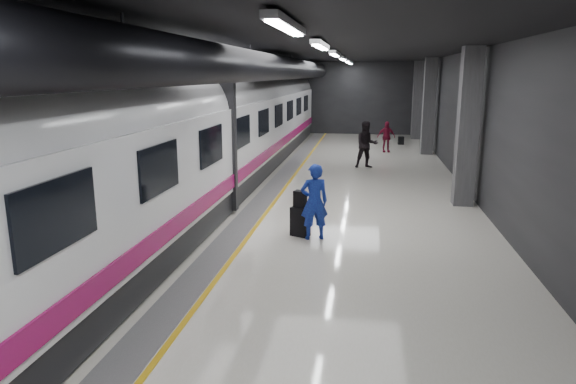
{
  "coord_description": "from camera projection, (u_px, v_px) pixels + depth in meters",
  "views": [
    {
      "loc": [
        1.75,
        -13.25,
        3.74
      ],
      "look_at": [
        0.07,
        -2.51,
        1.24
      ],
      "focal_mm": 32.0,
      "sensor_mm": 36.0,
      "label": 1
    }
  ],
  "objects": [
    {
      "name": "ground",
      "position": [
        300.0,
        216.0,
        13.86
      ],
      "size": [
        40.0,
        40.0,
        0.0
      ],
      "primitive_type": "plane",
      "color": "silver",
      "rests_on": "ground"
    },
    {
      "name": "platform_hall",
      "position": [
        294.0,
        82.0,
        14.03
      ],
      "size": [
        10.02,
        40.02,
        4.51
      ],
      "color": "black",
      "rests_on": "ground"
    },
    {
      "name": "train",
      "position": [
        181.0,
        137.0,
        13.88
      ],
      "size": [
        3.05,
        38.0,
        4.05
      ],
      "color": "black",
      "rests_on": "ground"
    },
    {
      "name": "traveler_main",
      "position": [
        314.0,
        202.0,
        11.76
      ],
      "size": [
        0.75,
        0.6,
        1.77
      ],
      "primitive_type": "imported",
      "rotation": [
        0.0,
        0.0,
        3.46
      ],
      "color": "#1744AF",
      "rests_on": "ground"
    },
    {
      "name": "suitcase_main",
      "position": [
        300.0,
        222.0,
        12.1
      ],
      "size": [
        0.49,
        0.41,
        0.69
      ],
      "primitive_type": "cube",
      "rotation": [
        0.0,
        0.0,
        -0.41
      ],
      "color": "black",
      "rests_on": "ground"
    },
    {
      "name": "shoulder_bag",
      "position": [
        300.0,
        199.0,
        11.98
      ],
      "size": [
        0.33,
        0.26,
        0.39
      ],
      "primitive_type": "cube",
      "rotation": [
        0.0,
        0.0,
        -0.39
      ],
      "color": "black",
      "rests_on": "suitcase_main"
    },
    {
      "name": "traveler_far_a",
      "position": [
        367.0,
        145.0,
        20.8
      ],
      "size": [
        1.07,
        0.91,
        1.91
      ],
      "primitive_type": "imported",
      "rotation": [
        0.0,
        0.0,
        0.22
      ],
      "color": "black",
      "rests_on": "ground"
    },
    {
      "name": "traveler_far_b",
      "position": [
        386.0,
        137.0,
        25.12
      ],
      "size": [
        0.94,
        0.55,
        1.5
      ],
      "primitive_type": "imported",
      "rotation": [
        0.0,
        0.0,
        0.23
      ],
      "color": "maroon",
      "rests_on": "ground"
    },
    {
      "name": "suitcase_far",
      "position": [
        401.0,
        141.0,
        27.91
      ],
      "size": [
        0.33,
        0.26,
        0.44
      ],
      "primitive_type": "cube",
      "rotation": [
        0.0,
        0.0,
        0.26
      ],
      "color": "black",
      "rests_on": "ground"
    }
  ]
}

